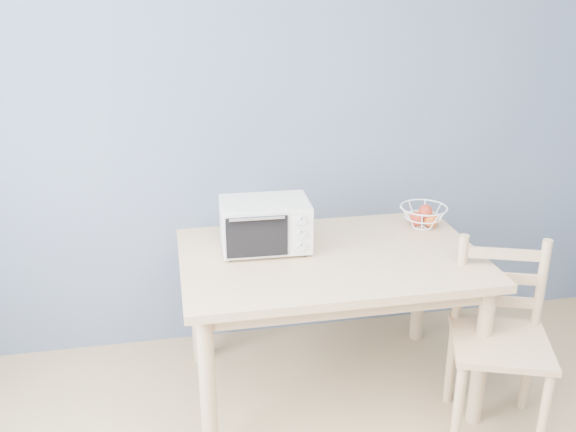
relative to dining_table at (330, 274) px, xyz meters
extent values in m
cube|color=slate|center=(-0.18, 0.63, 0.65)|extent=(4.00, 0.01, 2.60)
cube|color=#D2B07E|center=(0.00, 0.00, 0.08)|extent=(1.40, 0.90, 0.04)
cylinder|color=#D2B07E|center=(-0.62, -0.37, -0.29)|extent=(0.07, 0.07, 0.71)
cylinder|color=#D2B07E|center=(0.62, -0.37, -0.29)|extent=(0.07, 0.07, 0.71)
cylinder|color=#D2B07E|center=(-0.62, 0.37, -0.29)|extent=(0.07, 0.07, 0.71)
cylinder|color=#D2B07E|center=(0.62, 0.37, -0.29)|extent=(0.07, 0.07, 0.71)
cube|color=white|center=(-0.29, 0.12, 0.23)|extent=(0.42, 0.29, 0.23)
cube|color=black|center=(-0.34, 0.12, 0.23)|extent=(0.27, 0.25, 0.18)
cube|color=black|center=(-0.35, -0.02, 0.23)|extent=(0.28, 0.02, 0.19)
cylinder|color=silver|center=(-0.35, -0.03, 0.32)|extent=(0.25, 0.02, 0.01)
cube|color=white|center=(-0.15, -0.02, 0.23)|extent=(0.11, 0.01, 0.21)
cylinder|color=black|center=(-0.47, 0.02, 0.11)|extent=(0.02, 0.02, 0.01)
cylinder|color=black|center=(-0.12, 0.01, 0.11)|extent=(0.02, 0.02, 0.01)
cylinder|color=black|center=(-0.46, 0.23, 0.11)|extent=(0.02, 0.02, 0.01)
cylinder|color=black|center=(-0.11, 0.22, 0.11)|extent=(0.02, 0.02, 0.01)
cylinder|color=silver|center=(-0.15, -0.03, 0.29)|extent=(0.04, 0.02, 0.04)
cylinder|color=silver|center=(-0.15, -0.03, 0.23)|extent=(0.04, 0.02, 0.04)
cylinder|color=silver|center=(-0.15, -0.03, 0.17)|extent=(0.04, 0.02, 0.04)
torus|color=white|center=(0.55, 0.24, 0.21)|extent=(0.31, 0.31, 0.01)
torus|color=white|center=(0.55, 0.24, 0.16)|extent=(0.24, 0.24, 0.01)
torus|color=white|center=(0.55, 0.24, 0.11)|extent=(0.14, 0.14, 0.01)
sphere|color=red|center=(0.52, 0.25, 0.14)|extent=(0.08, 0.08, 0.08)
sphere|color=#D75519|center=(0.59, 0.22, 0.14)|extent=(0.07, 0.07, 0.07)
sphere|color=#EBA35B|center=(0.55, 0.28, 0.14)|extent=(0.07, 0.07, 0.07)
sphere|color=red|center=(0.56, 0.23, 0.19)|extent=(0.07, 0.07, 0.07)
cube|color=#D2B07E|center=(0.67, -0.44, -0.19)|extent=(0.53, 0.53, 0.03)
cylinder|color=#D2B07E|center=(0.44, -0.55, -0.43)|extent=(0.04, 0.04, 0.45)
cylinder|color=#D2B07E|center=(0.78, -0.66, -0.43)|extent=(0.04, 0.04, 0.45)
cylinder|color=#D2B07E|center=(0.56, -0.21, -0.43)|extent=(0.04, 0.04, 0.45)
cylinder|color=#D2B07E|center=(0.89, -0.33, -0.43)|extent=(0.04, 0.04, 0.45)
cylinder|color=#D2B07E|center=(0.56, -0.21, 0.02)|extent=(0.04, 0.04, 0.45)
cylinder|color=#D2B07E|center=(0.89, -0.33, 0.02)|extent=(0.04, 0.04, 0.45)
cube|color=#D2B07E|center=(0.73, -0.27, -0.08)|extent=(0.34, 0.14, 0.05)
cube|color=#D2B07E|center=(0.73, -0.27, 0.04)|extent=(0.34, 0.14, 0.05)
cube|color=#D2B07E|center=(0.73, -0.27, 0.16)|extent=(0.34, 0.14, 0.05)
camera|label=1|loc=(-0.72, -2.64, 1.36)|focal=40.00mm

